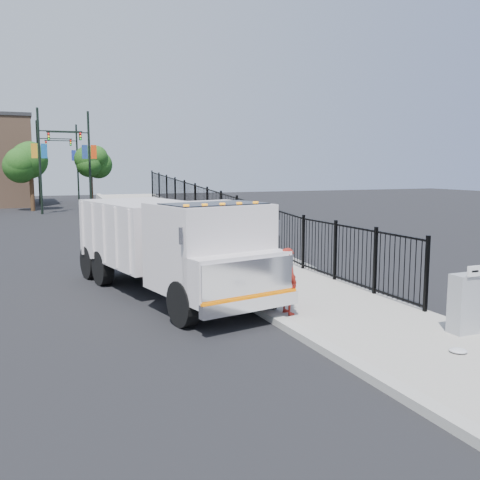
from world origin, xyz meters
name	(u,v)px	position (x,y,z in m)	size (l,w,h in m)	color
ground	(257,311)	(0.00, 0.00, 0.00)	(120.00, 120.00, 0.00)	black
sidewalk	(369,321)	(1.93, -2.00, 0.06)	(3.55, 12.00, 0.12)	#9E998E
curb	(295,330)	(0.00, -2.00, 0.08)	(0.30, 12.00, 0.16)	#ADAAA3
ramp	(170,234)	(2.12, 16.00, 0.00)	(3.95, 24.00, 1.70)	#9E998E
iron_fence	(221,223)	(3.55, 12.00, 0.90)	(0.10, 28.00, 1.80)	black
truck	(171,241)	(-1.54, 2.36, 1.55)	(4.11, 8.38, 2.75)	black
worker	(288,281)	(0.40, -0.90, 0.91)	(0.58, 0.38, 1.59)	maroon
utility_cabinet	(464,304)	(3.10, -3.63, 0.75)	(0.55, 0.40, 1.25)	gray
arrow_sign	(474,271)	(3.10, -3.85, 1.48)	(0.35, 0.04, 0.22)	white
debris	(458,350)	(2.10, -4.53, 0.16)	(0.33, 0.33, 0.08)	silver
light_pole_0	(44,157)	(-3.41, 31.70, 4.36)	(3.77, 0.22, 8.00)	black
light_pole_1	(86,157)	(-0.19, 32.97, 4.36)	(3.78, 0.22, 8.00)	black
light_pole_2	(42,159)	(-3.08, 43.35, 4.36)	(3.78, 0.22, 8.00)	black
light_pole_3	(74,160)	(0.31, 47.18, 4.36)	(3.78, 0.22, 8.00)	black
tree_0	(31,162)	(-4.28, 35.24, 3.97)	(3.07, 3.07, 5.53)	#382314
tree_1	(90,163)	(1.21, 41.48, 3.94)	(2.49, 2.49, 5.24)	#382314
tree_2	(22,163)	(-4.83, 46.66, 3.95)	(2.66, 2.66, 5.33)	#382314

